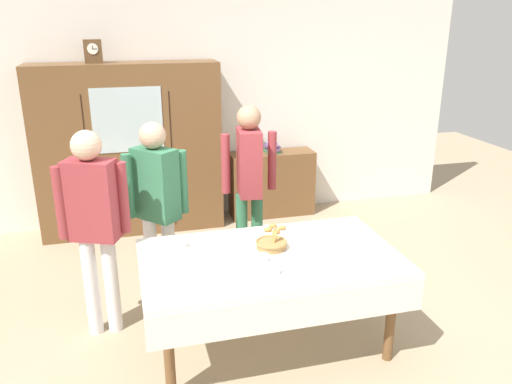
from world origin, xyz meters
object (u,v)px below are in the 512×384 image
(mantel_clock, at_px, (93,51))
(tea_cup_mid_left, at_px, (275,271))
(tea_cup_back_edge, at_px, (182,245))
(spoon_far_left, at_px, (188,293))
(pastry_plate, at_px, (275,230))
(person_behind_table_right, at_px, (157,198))
(wall_cabinet, at_px, (130,150))
(bookshelf_low, at_px, (272,184))
(person_by_cabinet, at_px, (94,215))
(tea_cup_near_right, at_px, (263,259))
(bread_basket, at_px, (271,244))
(spoon_mid_right, at_px, (361,239))
(spoon_back_edge, at_px, (333,271))
(person_behind_table_left, at_px, (249,175))
(book_stack, at_px, (272,148))
(dining_table, at_px, (271,269))

(mantel_clock, distance_m, tea_cup_mid_left, 3.31)
(mantel_clock, xyz_separation_m, tea_cup_back_edge, (0.58, -2.26, -1.26))
(tea_cup_mid_left, distance_m, spoon_far_left, 0.60)
(tea_cup_back_edge, relative_size, spoon_far_left, 1.09)
(pastry_plate, distance_m, person_behind_table_right, 1.01)
(wall_cabinet, relative_size, pastry_plate, 7.25)
(bookshelf_low, xyz_separation_m, pastry_plate, (-0.63, -2.21, 0.36))
(bookshelf_low, relative_size, person_by_cabinet, 0.64)
(tea_cup_back_edge, bearing_deg, person_by_cabinet, 160.52)
(tea_cup_near_right, bearing_deg, mantel_clock, 112.71)
(bread_basket, bearing_deg, pastry_plate, 68.17)
(tea_cup_near_right, height_order, person_behind_table_right, person_behind_table_right)
(mantel_clock, distance_m, tea_cup_near_right, 3.13)
(spoon_mid_right, bearing_deg, bread_basket, 177.69)
(tea_cup_mid_left, xyz_separation_m, spoon_mid_right, (0.81, 0.37, -0.02))
(spoon_mid_right, bearing_deg, spoon_back_edge, -133.50)
(bread_basket, relative_size, person_behind_table_left, 0.15)
(bookshelf_low, bearing_deg, tea_cup_near_right, -107.73)
(wall_cabinet, relative_size, book_stack, 9.55)
(person_by_cabinet, bearing_deg, book_stack, 46.42)
(pastry_plate, distance_m, spoon_mid_right, 0.68)
(tea_cup_mid_left, xyz_separation_m, person_by_cabinet, (-1.16, 0.79, 0.21))
(person_behind_table_right, bearing_deg, person_behind_table_left, 21.48)
(tea_cup_back_edge, relative_size, person_behind_table_left, 0.08)
(spoon_far_left, distance_m, person_behind_table_left, 1.76)
(book_stack, bearing_deg, spoon_far_left, -115.59)
(tea_cup_back_edge, xyz_separation_m, person_behind_table_right, (-0.13, 0.55, 0.19))
(dining_table, bearing_deg, mantel_clock, 114.63)
(bread_basket, relative_size, spoon_back_edge, 2.02)
(tea_cup_mid_left, bearing_deg, spoon_back_edge, -9.12)
(pastry_plate, bearing_deg, spoon_mid_right, -27.19)
(wall_cabinet, distance_m, person_behind_table_right, 1.73)
(dining_table, height_order, person_by_cabinet, person_by_cabinet)
(wall_cabinet, xyz_separation_m, person_by_cabinet, (-0.31, -2.05, 0.03))
(person_behind_table_left, bearing_deg, spoon_mid_right, -60.64)
(pastry_plate, height_order, spoon_back_edge, pastry_plate)
(book_stack, relative_size, person_by_cabinet, 0.13)
(tea_cup_back_edge, bearing_deg, tea_cup_near_right, -36.18)
(pastry_plate, bearing_deg, book_stack, 74.12)
(tea_cup_near_right, bearing_deg, spoon_far_left, -153.12)
(dining_table, height_order, person_behind_table_right, person_behind_table_right)
(tea_cup_mid_left, bearing_deg, person_behind_table_right, 121.22)
(wall_cabinet, bearing_deg, person_behind_table_left, -52.95)
(dining_table, xyz_separation_m, person_behind_table_left, (0.14, 1.21, 0.34))
(book_stack, bearing_deg, tea_cup_back_edge, -120.92)
(person_behind_table_right, bearing_deg, tea_cup_back_edge, -76.70)
(person_by_cabinet, bearing_deg, person_behind_table_left, 26.39)
(wall_cabinet, xyz_separation_m, tea_cup_back_edge, (0.30, -2.27, -0.18))
(tea_cup_mid_left, height_order, person_behind_table_left, person_behind_table_left)
(mantel_clock, relative_size, tea_cup_back_edge, 1.85)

